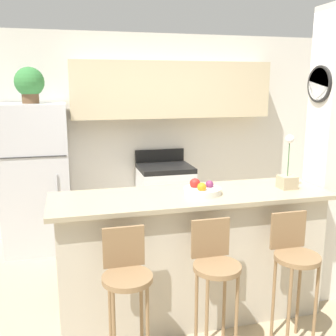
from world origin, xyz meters
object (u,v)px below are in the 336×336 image
object	(u,v)px
potted_plant_on_fridge	(29,83)
orchid_vase	(287,176)
refrigerator	(36,178)
fruit_bowl	(202,190)
bar_stool_left	(127,281)
bar_stool_mid	(215,270)
stove_range	(165,199)
bar_stool_right	(294,260)

from	to	relation	value
potted_plant_on_fridge	orchid_vase	size ratio (longest dim) A/B	0.88
refrigerator	fruit_bowl	xyz separation A→B (m)	(1.38, -1.82, 0.24)
bar_stool_left	orchid_vase	distance (m)	1.60
orchid_vase	refrigerator	bearing A→B (deg)	139.34
refrigerator	bar_stool_mid	distance (m)	2.68
stove_range	bar_stool_right	bearing A→B (deg)	-81.11
refrigerator	fruit_bowl	world-z (taller)	refrigerator
refrigerator	potted_plant_on_fridge	distance (m)	1.07
orchid_vase	fruit_bowl	bearing A→B (deg)	179.21
stove_range	orchid_vase	distance (m)	2.10
stove_range	orchid_vase	xyz separation A→B (m)	(0.58, -1.89, 0.71)
orchid_vase	potted_plant_on_fridge	bearing A→B (deg)	139.33
potted_plant_on_fridge	fruit_bowl	bearing A→B (deg)	-52.79
stove_range	potted_plant_on_fridge	xyz separation A→B (m)	(-1.55, -0.05, 1.46)
potted_plant_on_fridge	bar_stool_mid	bearing A→B (deg)	-60.62
bar_stool_right	potted_plant_on_fridge	size ratio (longest dim) A/B	2.51
refrigerator	orchid_vase	xyz separation A→B (m)	(2.13, -1.83, 0.32)
bar_stool_right	fruit_bowl	size ratio (longest dim) A/B	3.35
stove_range	fruit_bowl	distance (m)	1.99
bar_stool_left	fruit_bowl	bearing A→B (deg)	36.36
refrigerator	fruit_bowl	distance (m)	2.30
bar_stool_mid	bar_stool_right	world-z (taller)	same
bar_stool_mid	fruit_bowl	world-z (taller)	fruit_bowl
refrigerator	orchid_vase	world-z (taller)	refrigerator
refrigerator	stove_range	distance (m)	1.60
refrigerator	stove_range	xyz separation A→B (m)	(1.55, 0.05, -0.39)
potted_plant_on_fridge	orchid_vase	bearing A→B (deg)	-40.67
bar_stool_left	bar_stool_right	size ratio (longest dim) A/B	1.00
refrigerator	bar_stool_right	distance (m)	3.03
bar_stool_right	potted_plant_on_fridge	xyz separation A→B (m)	(-1.93, 2.33, 1.26)
stove_range	bar_stool_right	size ratio (longest dim) A/B	1.08
bar_stool_left	potted_plant_on_fridge	distance (m)	2.74
stove_range	bar_stool_mid	xyz separation A→B (m)	(-0.24, -2.38, 0.20)
bar_stool_right	fruit_bowl	xyz separation A→B (m)	(-0.54, 0.51, 0.44)
refrigerator	bar_stool_left	xyz separation A→B (m)	(0.70, -2.33, -0.19)
bar_stool_mid	potted_plant_on_fridge	size ratio (longest dim) A/B	2.51
refrigerator	bar_stool_right	bearing A→B (deg)	-50.41
stove_range	bar_stool_mid	bearing A→B (deg)	-95.79
stove_range	bar_stool_right	world-z (taller)	stove_range
refrigerator	potted_plant_on_fridge	size ratio (longest dim) A/B	4.30
bar_stool_left	bar_stool_right	xyz separation A→B (m)	(1.23, 0.00, 0.00)
bar_stool_right	orchid_vase	size ratio (longest dim) A/B	2.21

